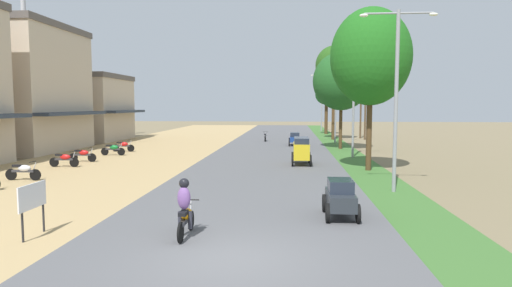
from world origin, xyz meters
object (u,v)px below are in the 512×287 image
Objects in this scene: parked_motorbike_fifth at (83,154)px; street_signboard at (32,200)px; median_tree_second at (341,81)px; motorbike_foreground_rider at (185,209)px; streetlamp_near at (396,88)px; utility_pole_near at (361,97)px; parked_motorbike_seventh at (123,145)px; car_van_yellow at (301,149)px; parked_motorbike_third at (24,170)px; parked_motorbike_sixth at (113,149)px; car_sedan_blue at (295,138)px; motorbike_ahead_second at (265,136)px; streetlamp_mid at (354,94)px; utility_pole_far at (366,99)px; streetlamp_far at (336,98)px; median_tree_third at (334,66)px; median_tree_nearest at (371,57)px; streetlamp_farthest at (322,98)px; parked_motorbike_fourth at (64,159)px; median_tree_fourth at (326,95)px; car_hatchback_charcoal at (340,197)px.

parked_motorbike_fifth is 17.00m from street_signboard.
motorbike_foreground_rider is at bearing -105.59° from median_tree_second.
streetlamp_near is 31.39m from utility_pole_near.
parked_motorbike_seventh is 0.75× the size of car_van_yellow.
parked_motorbike_sixth is at bearing 89.59° from parked_motorbike_third.
utility_pole_near is (20.77, 19.02, 4.13)m from parked_motorbike_sixth.
car_van_yellow reaches higher than car_sedan_blue.
parked_motorbike_seventh is at bearing 95.45° from parked_motorbike_sixth.
car_van_yellow is at bearing -79.55° from motorbike_ahead_second.
utility_pole_far is (3.66, 16.90, -0.14)m from streetlamp_mid.
utility_pole_far is (3.66, 4.77, -0.09)m from streetlamp_far.
parked_motorbike_seventh is 14.91m from car_sedan_blue.
streetlamp_far is (17.36, 23.03, 3.90)m from parked_motorbike_third.
parked_motorbike_third is 23.67m from car_sedan_blue.
streetlamp_mid is at bearing -7.85° from parked_motorbike_seventh.
streetlamp_far is at bearing -92.56° from median_tree_third.
parked_motorbike_third is at bearing 123.66° from street_signboard.
car_sedan_blue is at bearing 105.12° from median_tree_nearest.
parked_motorbike_fifth is at bearing 178.68° from car_van_yellow.
parked_motorbike_fifth is 0.18× the size of median_tree_third.
streetlamp_near is at bearing -4.79° from parked_motorbike_third.
streetlamp_farthest is at bearing 105.63° from utility_pole_near.
street_signboard is at bearing -68.39° from parked_motorbike_fifth.
car_van_yellow is (13.65, 6.70, 0.47)m from parked_motorbike_third.
car_van_yellow is (13.58, -4.02, 0.47)m from parked_motorbike_sixth.
utility_pole_near reaches higher than street_signboard.
streetlamp_mid is 17.29m from utility_pole_far.
median_tree_nearest is 37.47m from streetlamp_farthest.
motorbike_ahead_second is at bearing 57.48° from parked_motorbike_fifth.
parked_motorbike_fifth is at bearing -150.54° from median_tree_second.
parked_motorbike_fifth is 1.00× the size of motorbike_foreground_rider.
streetlamp_near reaches higher than parked_motorbike_third.
car_sedan_blue reaches higher than parked_motorbike_sixth.
streetlamp_near is 0.98× the size of streetlamp_mid.
car_sedan_blue is at bearing -99.95° from streetlamp_farthest.
car_sedan_blue is (-3.98, -3.51, -3.71)m from streetlamp_far.
streetlamp_farthest is at bearing 104.27° from utility_pole_far.
parked_motorbike_seventh is 0.24× the size of streetlamp_near.
car_van_yellow is at bearing -25.59° from parked_motorbike_seventh.
street_signboard is at bearing -65.06° from parked_motorbike_fourth.
streetlamp_far is (11.52, 31.80, 3.35)m from street_signboard.
motorbike_foreground_rider is (10.47, -13.14, 0.30)m from parked_motorbike_fourth.
parked_motorbike_fourth is at bearing -130.23° from utility_pole_near.
streetlamp_near is at bearing -90.00° from streetlamp_far.
motorbike_ahead_second is (-7.09, -12.13, -4.43)m from median_tree_fourth.
motorbike_ahead_second is at bearing -160.56° from utility_pole_far.
median_tree_third is (17.96, 19.96, 7.32)m from parked_motorbike_fifth.
car_van_yellow is (-0.95, 12.69, 0.28)m from car_hatchback_charcoal.
median_tree_third is (0.16, 22.24, 1.49)m from median_tree_nearest.
streetlamp_near is 24.49m from streetlamp_far.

